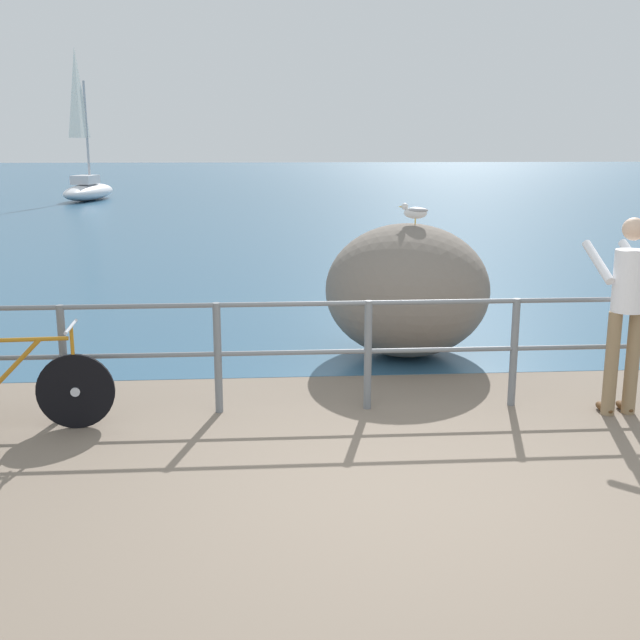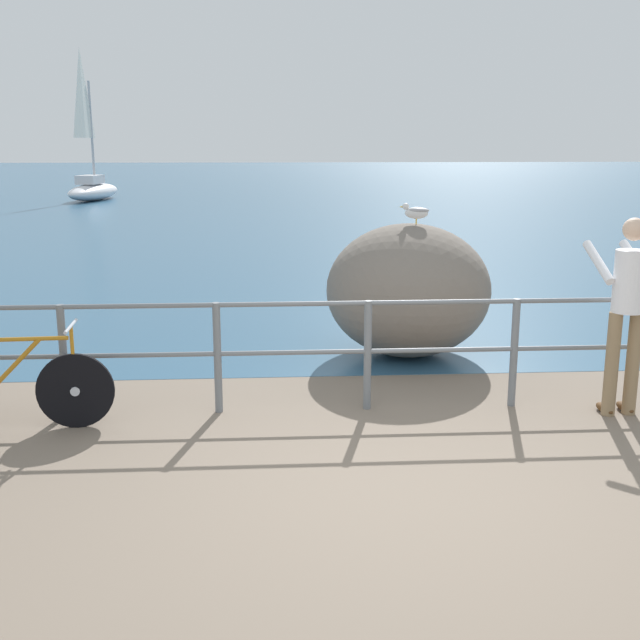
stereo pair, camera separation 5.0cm
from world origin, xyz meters
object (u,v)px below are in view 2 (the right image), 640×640
person_at_railing (626,307)px  breakwater_boulder_main (408,290)px  seagull (416,212)px  sailboat (92,184)px  bicycle (13,386)px

person_at_railing → breakwater_boulder_main: size_ratio=0.95×
seagull → sailboat: sailboat is taller
sailboat → bicycle: bearing=-159.5°
bicycle → sailboat: 27.84m
breakwater_boulder_main → seagull: size_ratio=5.47×
sailboat → breakwater_boulder_main: bearing=-150.6°
person_at_railing → seagull: person_at_railing is taller
seagull → sailboat: 26.82m
breakwater_boulder_main → sailboat: 26.72m
breakwater_boulder_main → sailboat: sailboat is taller
person_at_railing → seagull: size_ratio=5.20×
breakwater_boulder_main → sailboat: (-9.08, 25.13, -0.05)m
breakwater_boulder_main → person_at_railing: bearing=-53.5°
person_at_railing → seagull: (-1.51, 2.05, 0.67)m
bicycle → breakwater_boulder_main: size_ratio=0.91×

